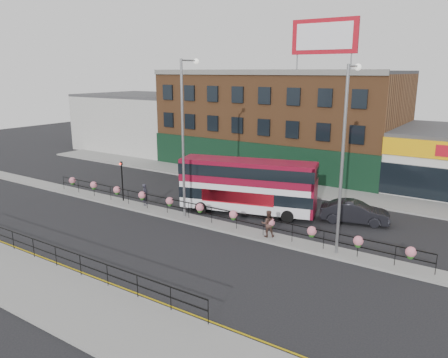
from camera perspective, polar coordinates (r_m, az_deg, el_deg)
The scene contains 18 objects.
ground at distance 30.62m, azimuth -3.14°, elevation -5.67°, with size 120.00×120.00×0.00m, color black.
south_pavement at distance 22.98m, azimuth -21.94°, elevation -13.48°, with size 60.00×4.00×0.15m, color gray.
north_pavement at distance 40.40m, azimuth 7.12°, elevation -0.78°, with size 60.00×4.00×0.15m, color gray.
median at distance 30.60m, azimuth -3.14°, elevation -5.54°, with size 60.00×1.60×0.15m, color gray.
yellow_line_inner at distance 24.20m, azimuth -17.37°, elevation -11.83°, with size 60.00×0.10×0.01m, color gold.
yellow_line_outer at distance 24.10m, azimuth -17.71°, elevation -11.97°, with size 60.00×0.10×0.01m, color gold.
brick_building at distance 48.27m, azimuth 7.35°, elevation 7.71°, with size 25.00×12.21×10.30m.
warehouse_west at distance 60.24m, azimuth -10.30°, elevation 7.41°, with size 15.50×12.00×7.30m.
billboard at distance 40.91m, azimuth 12.97°, elevation 17.69°, with size 6.00×0.29×4.40m.
median_railing at distance 30.29m, azimuth -3.17°, elevation -3.81°, with size 30.04×0.56×1.23m.
south_railing at distance 25.10m, azimuth -21.16°, elevation -8.82°, with size 20.04×0.05×1.12m.
double_decker_bus at distance 31.79m, azimuth 3.14°, elevation -0.29°, with size 10.18×4.91×4.01m.
car at distance 31.62m, azimuth 16.70°, elevation -4.16°, with size 4.91×2.81×1.53m, color black.
pedestrian_a at distance 34.28m, azimuth -10.25°, elevation -1.99°, with size 0.58×0.71×1.68m, color #282733.
pedestrian_b at distance 27.50m, azimuth 5.76°, elevation -5.81°, with size 1.06×1.01×1.71m, color #4A3129.
lamp_column_west at distance 30.28m, azimuth -5.10°, elevation 7.00°, with size 0.39×1.92×10.95m.
lamp_column_east at distance 24.66m, azimuth 15.52°, elevation 4.35°, with size 0.38×1.84×10.51m.
traffic_light_median at distance 35.41m, azimuth -13.22°, elevation 0.84°, with size 0.15×0.28×3.65m.
Camera 1 is at (17.42, -23.00, 10.27)m, focal length 35.00 mm.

